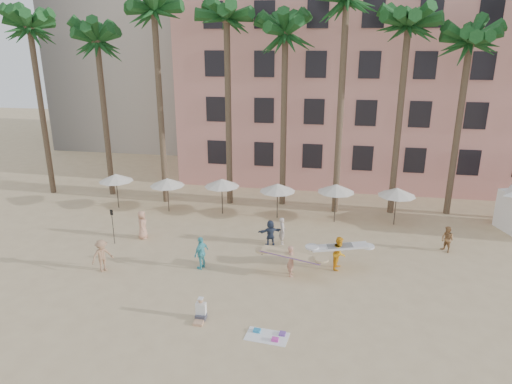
{
  "coord_description": "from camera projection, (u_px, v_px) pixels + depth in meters",
  "views": [
    {
      "loc": [
        2.75,
        -17.39,
        11.83
      ],
      "look_at": [
        -1.37,
        6.0,
        4.0
      ],
      "focal_mm": 32.0,
      "sensor_mm": 36.0,
      "label": 1
    }
  ],
  "objects": [
    {
      "name": "carrier_yellow",
      "position": [
        291.0,
        259.0,
        24.01
      ],
      "size": [
        3.29,
        1.24,
        1.71
      ],
      "color": "tan",
      "rests_on": "ground"
    },
    {
      "name": "beachgoers",
      "position": [
        221.0,
        240.0,
        26.46
      ],
      "size": [
        19.95,
        6.87,
        1.86
      ],
      "color": "#313D55",
      "rests_on": "ground"
    },
    {
      "name": "paddle",
      "position": [
        113.0,
        222.0,
        27.71
      ],
      "size": [
        0.18,
        0.04,
        2.23
      ],
      "color": "black",
      "rests_on": "ground"
    },
    {
      "name": "umbrella_row",
      "position": [
        249.0,
        185.0,
        31.88
      ],
      "size": [
        22.5,
        2.7,
        2.73
      ],
      "color": "#332B23",
      "rests_on": "ground"
    },
    {
      "name": "beach_towel",
      "position": [
        268.0,
        336.0,
        19.25
      ],
      "size": [
        1.89,
        1.18,
        0.14
      ],
      "color": "white",
      "rests_on": "ground"
    },
    {
      "name": "palm_row",
      "position": [
        307.0,
        24.0,
        30.31
      ],
      "size": [
        44.4,
        5.4,
        16.3
      ],
      "color": "brown",
      "rests_on": "ground"
    },
    {
      "name": "ground",
      "position": [
        263.0,
        320.0,
        20.42
      ],
      "size": [
        120.0,
        120.0,
        0.0
      ],
      "primitive_type": "plane",
      "color": "#D1B789",
      "rests_on": "ground"
    },
    {
      "name": "carrier_white",
      "position": [
        339.0,
        252.0,
        24.75
      ],
      "size": [
        3.12,
        1.34,
        1.86
      ],
      "color": "#FEAE1A",
      "rests_on": "ground"
    },
    {
      "name": "pink_hotel",
      "position": [
        386.0,
        87.0,
        41.08
      ],
      "size": [
        35.0,
        14.0,
        16.0
      ],
      "primitive_type": "cube",
      "color": "#E6968C",
      "rests_on": "ground"
    },
    {
      "name": "seated_man",
      "position": [
        201.0,
        312.0,
        20.33
      ],
      "size": [
        0.46,
        0.8,
        1.04
      ],
      "color": "#3F3F4C",
      "rests_on": "ground"
    }
  ]
}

